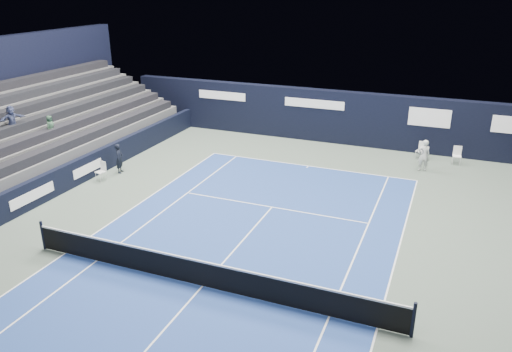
{
  "coord_description": "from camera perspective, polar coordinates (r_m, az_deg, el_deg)",
  "views": [
    {
      "loc": [
        6.6,
        -11.83,
        9.05
      ],
      "look_at": [
        -0.77,
        6.47,
        1.3
      ],
      "focal_mm": 35.0,
      "sensor_mm": 36.0,
      "label": 1
    }
  ],
  "objects": [
    {
      "name": "line_judge",
      "position": [
        25.9,
        -15.35,
        1.96
      ],
      "size": [
        0.51,
        0.63,
        1.5
      ],
      "primitive_type": "imported",
      "rotation": [
        0.0,
        0.0,
        1.87
      ],
      "color": "black",
      "rests_on": "ground"
    },
    {
      "name": "folding_chair_back_b",
      "position": [
        28.3,
        22.0,
        2.35
      ],
      "size": [
        0.45,
        0.44,
        0.96
      ],
      "rotation": [
        0.0,
        0.0,
        0.07
      ],
      "color": "white",
      "rests_on": "ground"
    },
    {
      "name": "court_surface",
      "position": [
        16.29,
        -6.15,
        -12.43
      ],
      "size": [
        10.97,
        23.77,
        0.01
      ],
      "primitive_type": "cube",
      "color": "navy",
      "rests_on": "ground"
    },
    {
      "name": "folding_chair_back_a",
      "position": [
        28.52,
        18.42,
        3.13
      ],
      "size": [
        0.53,
        0.55,
        0.93
      ],
      "rotation": [
        0.0,
        0.0,
        -0.38
      ],
      "color": "silver",
      "rests_on": "ground"
    },
    {
      "name": "side_barrier_left",
      "position": [
        25.45,
        -19.0,
        0.84
      ],
      "size": [
        0.33,
        22.0,
        1.2
      ],
      "color": "black",
      "rests_on": "ground"
    },
    {
      "name": "tennis_player",
      "position": [
        26.6,
        18.62,
        2.26
      ],
      "size": [
        0.69,
        0.89,
        1.63
      ],
      "color": "silver",
      "rests_on": "ground"
    },
    {
      "name": "spectator_stand",
      "position": [
        28.28,
        -23.89,
        5.06
      ],
      "size": [
        6.0,
        18.0,
        6.4
      ],
      "color": "#4A4A4C",
      "rests_on": "ground"
    },
    {
      "name": "line_judge_chair",
      "position": [
        25.2,
        -17.21,
        0.71
      ],
      "size": [
        0.51,
        0.5,
        0.94
      ],
      "rotation": [
        0.0,
        0.0,
        -0.27
      ],
      "color": "white",
      "rests_on": "ground"
    },
    {
      "name": "tennis_net",
      "position": [
        16.01,
        -6.22,
        -10.93
      ],
      "size": [
        12.9,
        0.1,
        1.1
      ],
      "color": "black",
      "rests_on": "ground"
    },
    {
      "name": "ground",
      "position": [
        17.79,
        -3.12,
        -9.16
      ],
      "size": [
        48.0,
        48.0,
        0.0
      ],
      "primitive_type": "plane",
      "color": "#4D5C51",
      "rests_on": "ground"
    },
    {
      "name": "court_markings",
      "position": [
        16.28,
        -6.15,
        -12.41
      ],
      "size": [
        11.03,
        23.83,
        0.0
      ],
      "color": "white",
      "rests_on": "court_surface"
    },
    {
      "name": "back_sponsor_wall",
      "position": [
        30.03,
        8.61,
        6.75
      ],
      "size": [
        26.0,
        0.63,
        3.1
      ],
      "color": "black",
      "rests_on": "ground"
    }
  ]
}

